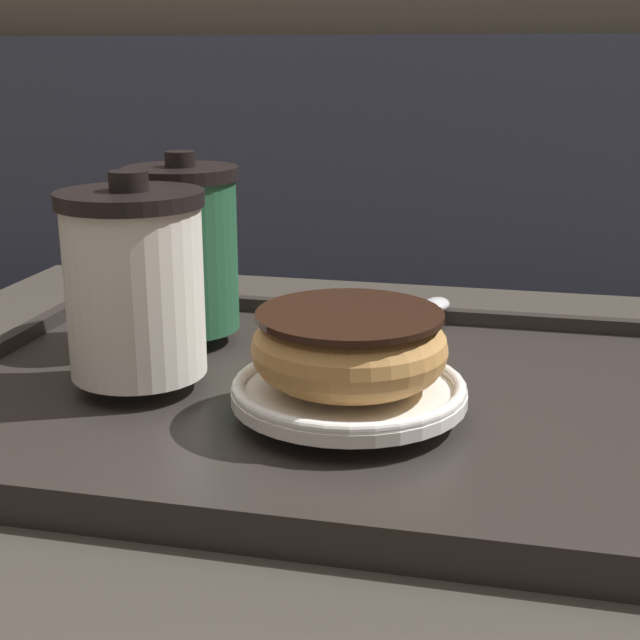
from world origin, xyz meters
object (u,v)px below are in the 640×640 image
Objects in this scene: donut_chocolate_glazed at (349,345)px; spoon at (429,312)px; coffee_cup_rear at (184,248)px; coffee_cup_front at (137,281)px.

donut_chocolate_glazed is 0.20m from spoon.
spoon is (0.03, 0.20, -0.03)m from donut_chocolate_glazed.
coffee_cup_front is at bearing -86.53° from coffee_cup_rear.
donut_chocolate_glazed is at bearing -178.17° from spoon.
coffee_cup_rear is (-0.01, 0.10, 0.00)m from coffee_cup_front.
coffee_cup_front is 0.26m from spoon.
coffee_cup_front is 0.93× the size of spoon.
coffee_cup_front is 0.10m from coffee_cup_rear.
spoon is (0.19, 0.07, -0.06)m from coffee_cup_rear.
coffee_cup_rear is 1.14× the size of donut_chocolate_glazed.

